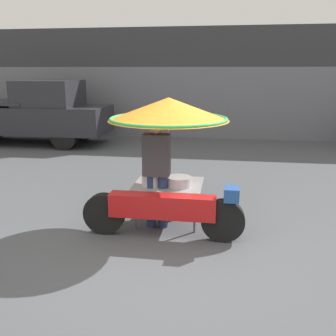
# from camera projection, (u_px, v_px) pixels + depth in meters

# --- Properties ---
(ground_plane) EXTENTS (36.00, 36.00, 0.00)m
(ground_plane) POSITION_uv_depth(u_px,v_px,m) (178.00, 252.00, 4.80)
(ground_plane) COLOR #4C4F54
(shopfront_building) EXTENTS (28.00, 2.06, 3.64)m
(shopfront_building) POSITION_uv_depth(u_px,v_px,m) (211.00, 83.00, 13.32)
(shopfront_building) COLOR #38383D
(shopfront_building) RESTS_ON ground
(vendor_motorcycle_cart) EXTENTS (2.25, 1.75, 1.88)m
(vendor_motorcycle_cart) POSITION_uv_depth(u_px,v_px,m) (168.00, 130.00, 5.35)
(vendor_motorcycle_cart) COLOR black
(vendor_motorcycle_cart) RESTS_ON ground
(vendor_person) EXTENTS (0.38, 0.22, 1.61)m
(vendor_person) POSITION_uv_depth(u_px,v_px,m) (157.00, 168.00, 5.36)
(vendor_person) COLOR navy
(vendor_person) RESTS_ON ground
(pickup_truck) EXTENTS (5.18, 1.77, 1.96)m
(pickup_truck) POSITION_uv_depth(u_px,v_px,m) (30.00, 114.00, 11.67)
(pickup_truck) COLOR black
(pickup_truck) RESTS_ON ground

